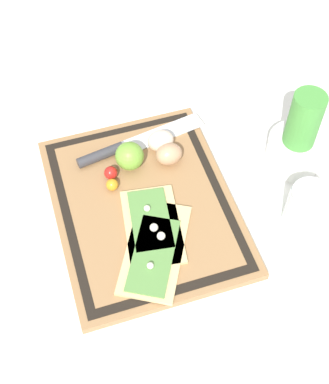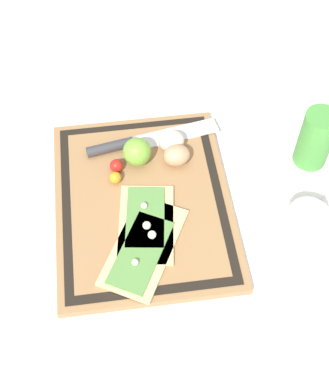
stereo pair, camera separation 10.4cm
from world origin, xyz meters
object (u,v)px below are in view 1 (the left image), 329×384
at_px(pizza_slice_near, 154,250).
at_px(sauce_jar, 306,211).
at_px(lime, 130,156).
at_px(herb_pot, 298,141).
at_px(egg_pink, 161,141).
at_px(cherry_tomato_red, 111,173).
at_px(pizza_slice_far, 152,225).
at_px(knife, 121,148).
at_px(egg_brown, 169,154).
at_px(cherry_tomato_yellow, 112,185).

bearing_deg(pizza_slice_near, sauce_jar, 86.80).
height_order(lime, herb_pot, herb_pot).
relative_size(egg_pink, cherry_tomato_red, 2.03).
xyz_separation_m(pizza_slice_far, knife, (-0.20, -0.01, 0.00)).
relative_size(egg_brown, egg_pink, 1.00).
bearing_deg(cherry_tomato_red, herb_pot, 80.88).
bearing_deg(cherry_tomato_yellow, knife, 155.49).
distance_m(lime, cherry_tomato_yellow, 0.07).
distance_m(pizza_slice_near, cherry_tomato_yellow, 0.17).
bearing_deg(herb_pot, egg_pink, -111.96).
relative_size(pizza_slice_far, cherry_tomato_red, 6.89).
distance_m(pizza_slice_far, lime, 0.16).
distance_m(knife, egg_pink, 0.09).
distance_m(egg_pink, cherry_tomato_red, 0.13).
distance_m(egg_brown, herb_pot, 0.26).
bearing_deg(sauce_jar, pizza_slice_near, -93.20).
relative_size(herb_pot, sauce_jar, 1.83).
bearing_deg(egg_pink, herb_pot, 68.04).
height_order(pizza_slice_near, cherry_tomato_yellow, same).
distance_m(knife, cherry_tomato_red, 0.07).
bearing_deg(cherry_tomato_red, lime, 111.31).
height_order(pizza_slice_far, lime, lime).
distance_m(egg_pink, lime, 0.08).
distance_m(pizza_slice_far, herb_pot, 0.34).
distance_m(pizza_slice_far, sauce_jar, 0.29).
bearing_deg(knife, pizza_slice_far, 2.34).
xyz_separation_m(egg_pink, lime, (0.03, -0.07, 0.01)).
xyz_separation_m(lime, sauce_jar, (0.23, 0.28, -0.01)).
bearing_deg(pizza_slice_near, pizza_slice_far, 168.53).
relative_size(pizza_slice_near, herb_pot, 1.21).
bearing_deg(cherry_tomato_red, knife, 149.33).
relative_size(knife, lime, 4.91).
distance_m(knife, lime, 0.05).
xyz_separation_m(pizza_slice_near, cherry_tomato_yellow, (-0.16, -0.04, 0.01)).
bearing_deg(cherry_tomato_yellow, pizza_slice_far, 24.32).
distance_m(egg_pink, herb_pot, 0.28).
relative_size(lime, cherry_tomato_red, 2.15).
xyz_separation_m(knife, sauce_jar, (0.27, 0.29, 0.02)).
xyz_separation_m(knife, cherry_tomato_yellow, (0.09, -0.04, 0.00)).
bearing_deg(knife, lime, 12.64).
bearing_deg(lime, cherry_tomato_yellow, -47.50).
xyz_separation_m(pizza_slice_far, herb_pot, (-0.08, 0.33, 0.04)).
distance_m(pizza_slice_near, knife, 0.25).
bearing_deg(sauce_jar, cherry_tomato_yellow, -118.29).
distance_m(cherry_tomato_red, sauce_jar, 0.39).
height_order(knife, herb_pot, herb_pot).
xyz_separation_m(pizza_slice_far, egg_brown, (-0.14, 0.08, 0.02)).
distance_m(lime, sauce_jar, 0.36).
xyz_separation_m(herb_pot, sauce_jar, (0.15, -0.05, -0.02)).
bearing_deg(egg_brown, sauce_jar, 43.92).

